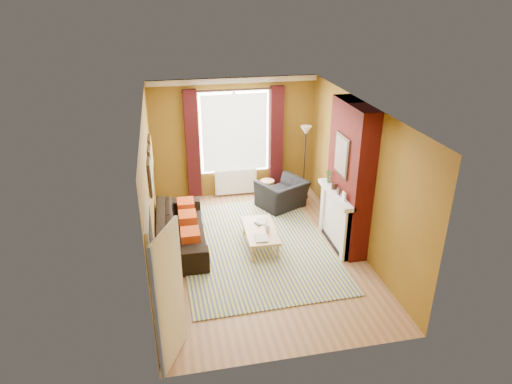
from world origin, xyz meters
The scene contains 12 objects.
ground centered at (0.00, 0.00, 0.00)m, with size 5.50×5.50×0.00m, color #8F6441.
room_walls centered at (0.63, 0.28, 1.38)m, with size 3.82×5.54×2.83m.
striped_rug centered at (-0.03, 0.23, 0.01)m, with size 2.92×3.97×0.02m.
sofa centered at (-1.42, 0.60, 0.34)m, with size 2.32×0.91×0.68m, color black.
armchair centered at (0.92, 1.79, 0.32)m, with size 1.00×0.87×0.65m, color black.
coffee_table centered at (0.07, 0.17, 0.35)m, with size 0.63×1.20×0.39m.
wicker_stool centered at (0.72, 2.40, 0.21)m, with size 0.39×0.39×0.42m.
floor_lamp centered at (1.55, 2.19, 1.39)m, with size 0.27×0.27×1.76m.
book_a centered at (-0.10, -0.17, 0.41)m, with size 0.22×0.30×0.03m, color #999999.
book_b centered at (0.07, 0.51, 0.40)m, with size 0.20×0.27×0.02m, color #999999.
mug centered at (0.18, 0.05, 0.44)m, with size 0.11×0.11×0.10m, color #999999.
tv_remote centered at (0.05, 0.37, 0.40)m, with size 0.11×0.17×0.02m.
Camera 1 is at (-1.55, -7.29, 4.67)m, focal length 32.00 mm.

